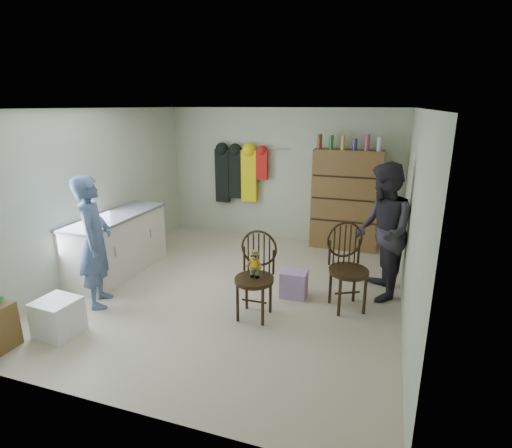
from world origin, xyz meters
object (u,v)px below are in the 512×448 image
(counter, at_px, (117,244))
(chair_far, at_px, (347,263))
(dresser, at_px, (346,199))
(chair_front, at_px, (256,271))

(counter, bearing_deg, chair_far, 0.14)
(counter, relative_size, dresser, 0.90)
(counter, height_order, chair_far, chair_far)
(counter, height_order, chair_front, chair_front)
(chair_front, xyz_separation_m, dresser, (0.75, 2.87, 0.31))
(chair_far, xyz_separation_m, dresser, (-0.29, 2.29, 0.31))
(chair_front, distance_m, dresser, 2.98)
(dresser, bearing_deg, chair_front, -104.54)
(counter, relative_size, chair_front, 1.73)
(chair_far, bearing_deg, dresser, 69.85)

